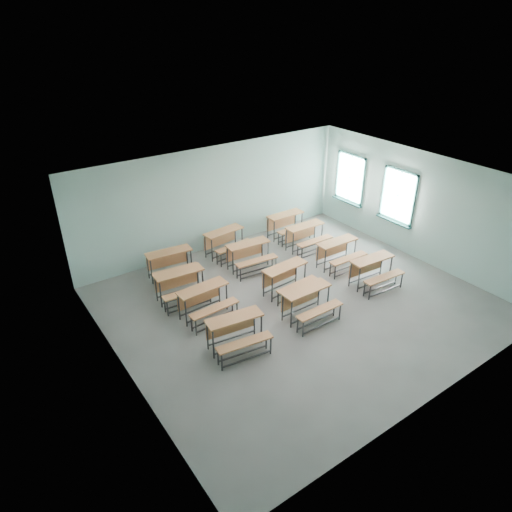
# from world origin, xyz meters

# --- Properties ---
(room) EXTENTS (9.04, 8.04, 3.24)m
(room) POSITION_xyz_m (0.08, 0.03, 1.60)
(room) COLOR gray
(room) RESTS_ON ground
(desk_unit_r0c0) EXTENTS (1.36, 1.00, 0.79)m
(desk_unit_r0c0) POSITION_xyz_m (-2.24, -0.59, 0.53)
(desk_unit_r0c0) COLOR #BB7343
(desk_unit_r0c0) RESTS_ON ground
(desk_unit_r0c1) EXTENTS (1.26, 0.85, 0.79)m
(desk_unit_r0c1) POSITION_xyz_m (-0.20, -0.62, 0.53)
(desk_unit_r0c1) COLOR #BB7343
(desk_unit_r0c1) RESTS_ON ground
(desk_unit_r0c2) EXTENTS (1.31, 0.93, 0.79)m
(desk_unit_r0c2) POSITION_xyz_m (2.23, -0.47, 0.53)
(desk_unit_r0c2) COLOR #BB7343
(desk_unit_r0c2) RESTS_ON ground
(desk_unit_r1c0) EXTENTS (1.29, 0.90, 0.79)m
(desk_unit_r1c0) POSITION_xyz_m (-2.20, 0.86, 0.53)
(desk_unit_r1c0) COLOR #BB7343
(desk_unit_r1c0) RESTS_ON ground
(desk_unit_r1c1) EXTENTS (1.31, 0.92, 0.79)m
(desk_unit_r1c1) POSITION_xyz_m (0.06, 0.53, 0.53)
(desk_unit_r1c1) COLOR #BB7343
(desk_unit_r1c1) RESTS_ON ground
(desk_unit_r1c2) EXTENTS (1.28, 0.88, 0.79)m
(desk_unit_r1c2) POSITION_xyz_m (2.19, 0.81, 0.53)
(desk_unit_r1c2) COLOR #BB7343
(desk_unit_r1c2) RESTS_ON ground
(desk_unit_r2c0) EXTENTS (1.32, 0.94, 0.79)m
(desk_unit_r2c0) POSITION_xyz_m (-2.34, 1.86, 0.53)
(desk_unit_r2c0) COLOR #BB7343
(desk_unit_r2c0) RESTS_ON ground
(desk_unit_r2c1) EXTENTS (1.33, 0.95, 0.79)m
(desk_unit_r2c1) POSITION_xyz_m (0.00, 2.18, 0.53)
(desk_unit_r2c1) COLOR #BB7343
(desk_unit_r2c1) RESTS_ON ground
(desk_unit_r2c2) EXTENTS (1.27, 0.86, 0.79)m
(desk_unit_r2c2) POSITION_xyz_m (2.13, 2.18, 0.53)
(desk_unit_r2c2) COLOR #BB7343
(desk_unit_r2c2) RESTS_ON ground
(desk_unit_r3c0) EXTENTS (1.34, 0.97, 0.79)m
(desk_unit_r3c0) POSITION_xyz_m (-2.07, 3.01, 0.53)
(desk_unit_r3c0) COLOR #BB7343
(desk_unit_r3c0) RESTS_ON ground
(desk_unit_r3c1) EXTENTS (1.34, 0.97, 0.79)m
(desk_unit_r3c1) POSITION_xyz_m (-0.11, 3.29, 0.53)
(desk_unit_r3c1) COLOR #BB7343
(desk_unit_r3c1) RESTS_ON ground
(desk_unit_r3c2) EXTENTS (1.26, 0.85, 0.79)m
(desk_unit_r3c2) POSITION_xyz_m (2.18, 3.21, 0.53)
(desk_unit_r3c2) COLOR #BB7343
(desk_unit_r3c2) RESTS_ON ground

